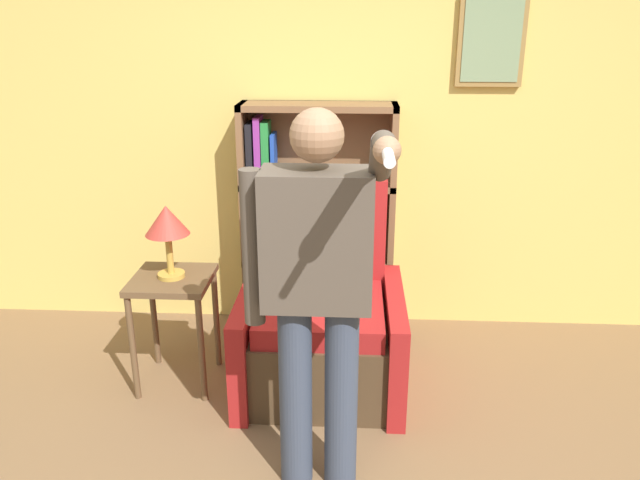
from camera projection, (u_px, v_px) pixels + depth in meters
wall_back at (334, 123)px, 4.09m from camera, size 8.00×0.11×2.80m
bookcase at (305, 223)px, 4.17m from camera, size 1.00×0.28×1.56m
armchair at (322, 324)px, 3.67m from camera, size 0.94×0.90×1.17m
person_standing at (318, 284)px, 2.62m from camera, size 0.61×0.78×1.75m
side_table at (173, 297)px, 3.58m from camera, size 0.44×0.44×0.68m
table_lamp at (167, 224)px, 3.43m from camera, size 0.25×0.25×0.42m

